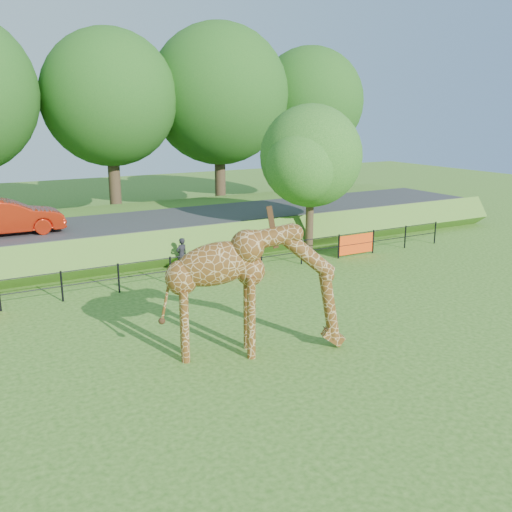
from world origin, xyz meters
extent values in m
plane|color=#2F5E17|center=(0.00, 0.00, 0.00)|extent=(90.00, 90.00, 0.00)
cube|color=#2F5E17|center=(0.00, 15.50, 0.65)|extent=(40.00, 9.00, 1.30)
cube|color=#2E2E30|center=(0.00, 14.00, 1.36)|extent=(40.00, 5.00, 0.12)
imported|color=#B4220C|center=(-4.95, 13.61, 2.16)|extent=(4.52, 1.63, 1.48)
imported|color=black|center=(1.09, 9.50, 0.71)|extent=(0.58, 0.46, 1.41)
cylinder|color=#342417|center=(7.50, 9.60, 1.60)|extent=(0.36, 0.36, 3.20)
sphere|color=#185116|center=(7.50, 9.60, 4.46)|extent=(4.60, 4.60, 4.60)
sphere|color=#185116|center=(8.65, 10.29, 4.00)|extent=(3.45, 3.45, 3.45)
sphere|color=#185116|center=(6.58, 8.91, 4.12)|extent=(3.22, 3.22, 3.22)
cylinder|color=#342417|center=(2.00, 22.00, 2.50)|extent=(0.70, 0.70, 5.00)
sphere|color=#134814|center=(2.00, 22.00, 7.14)|extent=(7.80, 7.80, 7.80)
cylinder|color=#342417|center=(9.00, 22.00, 2.50)|extent=(0.70, 0.70, 5.00)
sphere|color=#134814|center=(9.00, 22.00, 7.42)|extent=(8.80, 8.80, 8.80)
cylinder|color=#342417|center=(16.00, 22.00, 2.50)|extent=(0.70, 0.70, 5.00)
sphere|color=#134814|center=(16.00, 22.00, 7.04)|extent=(7.40, 7.40, 7.40)
camera|label=1|loc=(-7.46, -11.70, 6.47)|focal=40.00mm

